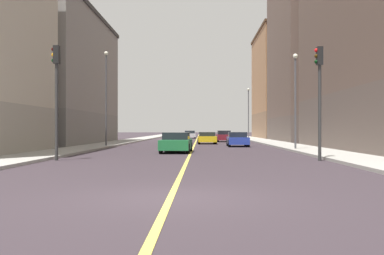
% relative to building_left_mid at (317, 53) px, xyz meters
% --- Properties ---
extents(ground_plane, '(400.00, 400.00, 0.00)m').
position_rel_building_left_mid_xyz_m(ground_plane, '(-14.93, -45.25, -11.00)').
color(ground_plane, '#32292F').
rests_on(ground_plane, ground).
extents(sidewalk_left, '(3.13, 168.00, 0.15)m').
position_rel_building_left_mid_xyz_m(sidewalk_left, '(-6.45, 3.75, -10.92)').
color(sidewalk_left, '#9E9B93').
rests_on(sidewalk_left, ground).
extents(sidewalk_right, '(3.13, 168.00, 0.15)m').
position_rel_building_left_mid_xyz_m(sidewalk_right, '(-23.41, 3.75, -10.92)').
color(sidewalk_right, '#9E9B93').
rests_on(sidewalk_right, ground).
extents(lane_center_stripe, '(0.16, 154.00, 0.01)m').
position_rel_building_left_mid_xyz_m(lane_center_stripe, '(-14.93, 3.75, -10.99)').
color(lane_center_stripe, '#E5D14C').
rests_on(lane_center_stripe, ground).
extents(building_left_mid, '(10.06, 17.19, 21.98)m').
position_rel_building_left_mid_xyz_m(building_left_mid, '(0.00, 0.00, 0.00)').
color(building_left_mid, brown).
rests_on(building_left_mid, ground).
extents(building_left_far, '(10.06, 18.57, 17.63)m').
position_rel_building_left_mid_xyz_m(building_left_far, '(0.00, 18.80, -2.18)').
color(building_left_far, '#8F6B4F').
rests_on(building_left_far, ground).
extents(building_right_midblock, '(10.06, 22.22, 13.61)m').
position_rel_building_left_mid_xyz_m(building_right_midblock, '(-29.85, -9.36, -4.18)').
color(building_right_midblock, slate).
rests_on(building_right_midblock, ground).
extents(traffic_light_left_near, '(0.40, 0.32, 5.62)m').
position_rel_building_left_mid_xyz_m(traffic_light_left_near, '(-8.43, -33.36, -7.34)').
color(traffic_light_left_near, '#2D2D2D').
rests_on(traffic_light_left_near, ground).
extents(traffic_light_right_near, '(0.40, 0.32, 5.72)m').
position_rel_building_left_mid_xyz_m(traffic_light_right_near, '(-21.46, -33.36, -7.28)').
color(traffic_light_right_near, '#2D2D2D').
rests_on(traffic_light_right_near, ground).
extents(street_lamp_left_near, '(0.36, 0.36, 6.89)m').
position_rel_building_left_mid_xyz_m(street_lamp_left_near, '(-7.41, -22.91, -6.66)').
color(street_lamp_left_near, '#4C4C51').
rests_on(street_lamp_left_near, ground).
extents(street_lamp_right_near, '(0.36, 0.36, 8.11)m').
position_rel_building_left_mid_xyz_m(street_lamp_right_near, '(-22.44, -17.16, -6.01)').
color(street_lamp_right_near, '#4C4C51').
rests_on(street_lamp_right_near, ground).
extents(street_lamp_left_far, '(0.36, 0.36, 7.36)m').
position_rel_building_left_mid_xyz_m(street_lamp_left_far, '(-7.41, 9.57, -6.41)').
color(street_lamp_left_far, '#4C4C51').
rests_on(street_lamp_left_far, ground).
extents(car_silver, '(2.06, 4.17, 1.29)m').
position_rel_building_left_mid_xyz_m(car_silver, '(-16.20, 19.16, -10.36)').
color(car_silver, silver).
rests_on(car_silver, ground).
extents(car_maroon, '(1.88, 4.38, 1.38)m').
position_rel_building_left_mid_xyz_m(car_maroon, '(-11.50, -0.33, -10.32)').
color(car_maroon, maroon).
rests_on(car_maroon, ground).
extents(car_blue, '(1.87, 3.96, 1.29)m').
position_rel_building_left_mid_xyz_m(car_blue, '(-10.99, -15.43, -10.38)').
color(car_blue, '#23389E').
rests_on(car_blue, ground).
extents(car_yellow, '(2.02, 4.16, 1.24)m').
position_rel_building_left_mid_xyz_m(car_yellow, '(-13.65, -8.30, -10.39)').
color(car_yellow, gold).
rests_on(car_yellow, ground).
extents(car_green, '(2.07, 4.64, 1.34)m').
position_rel_building_left_mid_xyz_m(car_green, '(-15.90, -25.68, -10.34)').
color(car_green, '#1E6B38').
rests_on(car_green, ground).
extents(car_orange, '(1.84, 4.06, 1.20)m').
position_rel_building_left_mid_xyz_m(car_orange, '(-16.33, -16.37, -10.40)').
color(car_orange, orange).
rests_on(car_orange, ground).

